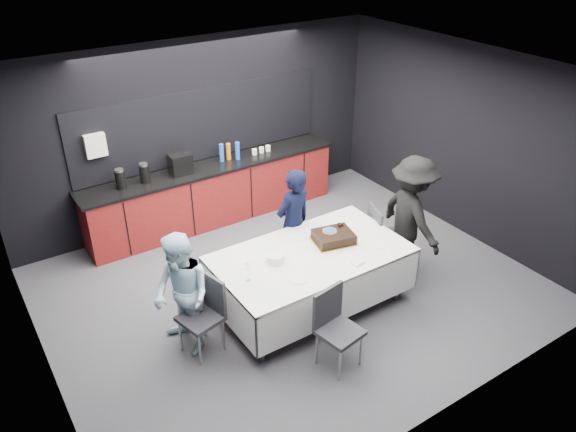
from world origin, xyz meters
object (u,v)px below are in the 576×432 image
object	(u,v)px
champagne_flute	(248,269)
chair_right	(381,233)
plate_stack	(276,258)
chair_left	(206,309)
party_table	(311,263)
chair_near	(335,322)
cake_assembly	(334,237)
person_right	(411,216)
person_left	(182,295)
person_center	(293,224)

from	to	relation	value
champagne_flute	chair_right	distance (m)	2.24
plate_stack	chair_left	distance (m)	0.99
party_table	chair_near	bearing A→B (deg)	-110.57
cake_assembly	champagne_flute	distance (m)	1.29
chair_right	chair_near	bearing A→B (deg)	-146.04
chair_right	person_right	world-z (taller)	person_right
party_table	person_left	xyz separation A→B (m)	(-1.61, 0.15, 0.09)
person_right	cake_assembly	bearing A→B (deg)	90.29
chair_right	champagne_flute	bearing A→B (deg)	-173.70
person_center	person_left	distance (m)	1.91
plate_stack	champagne_flute	distance (m)	0.48
party_table	champagne_flute	world-z (taller)	champagne_flute
plate_stack	person_center	distance (m)	0.92
plate_stack	person_left	world-z (taller)	person_left
chair_right	person_center	world-z (taller)	person_center
chair_left	chair_near	world-z (taller)	same
chair_left	chair_right	distance (m)	2.70
chair_near	cake_assembly	bearing A→B (deg)	53.62
chair_near	party_table	bearing A→B (deg)	69.43
champagne_flute	person_left	size ratio (longest dim) A/B	0.15
cake_assembly	champagne_flute	world-z (taller)	champagne_flute
chair_left	person_left	bearing A→B (deg)	150.23
party_table	chair_near	xyz separation A→B (m)	(-0.35, -0.93, -0.11)
plate_stack	person_right	size ratio (longest dim) A/B	0.13
person_left	chair_near	bearing A→B (deg)	40.73
chair_left	person_left	world-z (taller)	person_left
chair_left	party_table	bearing A→B (deg)	-1.15
party_table	plate_stack	xyz separation A→B (m)	(-0.45, 0.08, 0.19)
chair_near	person_right	size ratio (longest dim) A/B	0.56
chair_left	person_left	size ratio (longest dim) A/B	0.63
person_right	chair_left	bearing A→B (deg)	94.93
party_table	chair_near	distance (m)	1.00
plate_stack	chair_near	bearing A→B (deg)	-84.33
person_center	chair_right	bearing A→B (deg)	144.51
plate_stack	chair_near	size ratio (longest dim) A/B	0.23
plate_stack	person_left	bearing A→B (deg)	176.66
party_table	plate_stack	distance (m)	0.50
plate_stack	person_left	distance (m)	1.16
person_left	party_table	bearing A→B (deg)	76.25
plate_stack	chair_near	xyz separation A→B (m)	(0.10, -1.01, -0.30)
person_center	plate_stack	bearing A→B (deg)	33.86
cake_assembly	person_right	world-z (taller)	person_right
chair_right	person_right	xyz separation A→B (m)	(0.27, -0.25, 0.30)
chair_near	person_right	bearing A→B (deg)	24.25
party_table	person_center	xyz separation A→B (m)	(0.22, 0.71, 0.13)
champagne_flute	plate_stack	bearing A→B (deg)	18.14
person_left	plate_stack	bearing A→B (deg)	78.10
party_table	chair_left	xyz separation A→B (m)	(-1.40, 0.03, -0.11)
cake_assembly	chair_left	size ratio (longest dim) A/B	0.62
chair_right	person_center	bearing A→B (deg)	153.74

